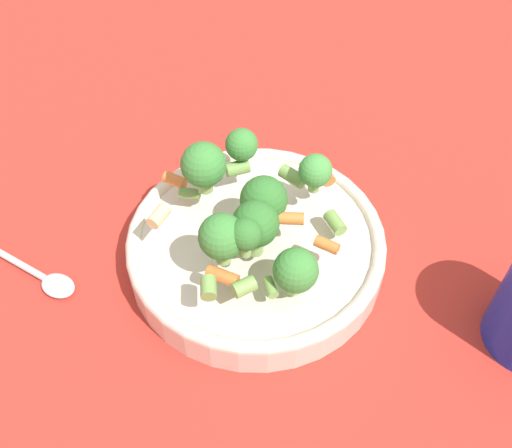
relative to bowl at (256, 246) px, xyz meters
name	(u,v)px	position (x,y,z in m)	size (l,w,h in m)	color
ground_plane	(256,258)	(0.00, 0.00, -0.02)	(3.00, 3.00, 0.00)	#B72D23
bowl	(256,246)	(0.00, 0.00, 0.00)	(0.25, 0.25, 0.04)	beige
pasta_salad	(251,208)	(0.01, 0.00, 0.06)	(0.19, 0.20, 0.08)	#8CB766
spoon	(32,271)	(0.19, -0.12, -0.02)	(0.07, 0.16, 0.01)	silver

